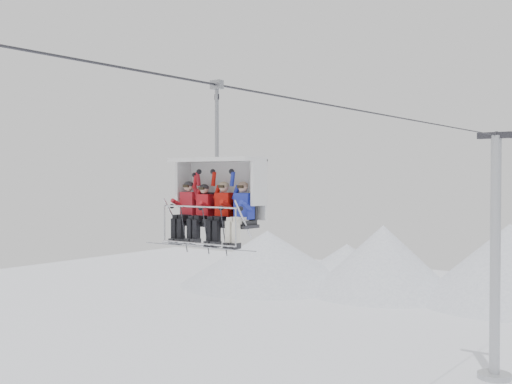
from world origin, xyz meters
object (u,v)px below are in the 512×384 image
Objects in this scene: chairlift_carrier at (220,191)px; skier_center_right at (222,210)px; lift_tower_right at (495,273)px; skier_far_left at (187,209)px; skier_center_left at (202,211)px; skier_far_right at (241,211)px.

skier_center_right is at bearing -45.00° from chairlift_carrier.
lift_tower_right is at bearing 90.73° from skier_center_right.
skier_far_left is 0.52m from skier_center_left.
skier_center_left is 1.22m from skier_far_right.
chairlift_carrier is 2.36× the size of skier_center_right.
lift_tower_right reaches higher than skier_far_left.
skier_far_right is at bearing 0.00° from skier_center_right.
skier_center_right and skier_far_right have the same top height.
skier_far_left is 1.00× the size of skier_center_left.
chairlift_carrier is 0.67m from skier_center_left.
lift_tower_right reaches higher than chairlift_carrier.
skier_center_left is 1.00× the size of skier_center_right.
skier_center_left is 0.63m from skier_center_right.
chairlift_carrier is (0.00, -23.50, 4.91)m from lift_tower_right.
skier_far_right is (0.59, 0.00, 0.00)m from skier_center_right.
skier_center_left is (-0.33, -23.81, 4.41)m from lift_tower_right.
skier_far_left and skier_far_right have the same top height.
lift_tower_right is 3.38× the size of chairlift_carrier.
lift_tower_right is 24.01m from chairlift_carrier.
lift_tower_right reaches higher than skier_center_left.
chairlift_carrier is at bearing 161.17° from skier_far_right.
lift_tower_right is 7.99× the size of skier_center_left.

